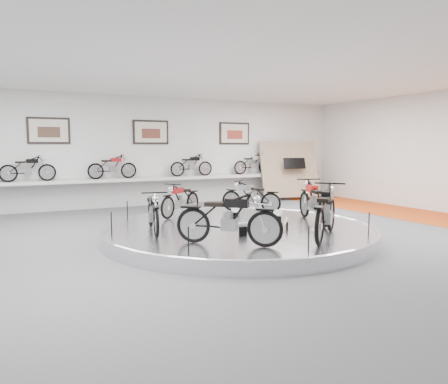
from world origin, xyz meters
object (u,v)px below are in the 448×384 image
bike_c (153,211)px  shelf (154,179)px  display_platform (238,232)px  bike_f (314,201)px  bike_b (181,199)px  bike_a (251,197)px  bike_d (228,218)px  bike_e (326,211)px

bike_c → shelf: bearing=174.1°
display_platform → bike_c: size_ratio=4.01×
bike_c → bike_f: size_ratio=0.88×
shelf → display_platform: bearing=-90.0°
bike_f → shelf: bearing=35.0°
shelf → bike_b: bearing=-98.7°
bike_a → bike_c: (-3.41, -1.57, 0.02)m
shelf → bike_c: bearing=-108.2°
bike_b → shelf: bearing=-134.2°
bike_a → bike_f: bearing=158.0°
bike_c → bike_d: bearing=38.2°
display_platform → bike_e: 2.33m
display_platform → shelf: 6.46m
shelf → bike_d: bike_d is taller
bike_d → bike_f: 3.33m
bike_c → bike_b: bearing=155.9°
display_platform → bike_b: 2.23m
bike_a → bike_c: bike_c is taller
bike_b → bike_f: (2.59, -2.44, 0.08)m
shelf → bike_c: 6.57m
bike_d → bike_e: (2.09, -0.33, 0.03)m
shelf → bike_d: (-1.15, -8.07, -0.17)m
bike_c → bike_d: (0.90, -1.84, 0.06)m
shelf → bike_b: bike_b is taller
bike_b → bike_e: (1.61, -4.04, 0.10)m
display_platform → bike_f: 2.08m
bike_b → bike_d: (-0.48, -3.71, 0.07)m
bike_a → bike_b: size_ratio=1.00×
display_platform → shelf: shelf is taller
display_platform → bike_f: bearing=-11.7°
display_platform → bike_d: bearing=-124.4°
bike_c → bike_a: bearing=127.0°
bike_e → bike_b: bearing=70.6°
bike_b → bike_c: (-1.38, -1.87, 0.02)m
bike_e → display_platform: bearing=74.1°
bike_c → bike_e: bearing=66.3°
shelf → bike_a: 4.87m
bike_c → display_platform: bearing=97.6°
display_platform → bike_e: size_ratio=3.37×
bike_b → bike_d: bike_d is taller
display_platform → bike_b: bike_b is taller
bike_e → bike_f: bike_e is taller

